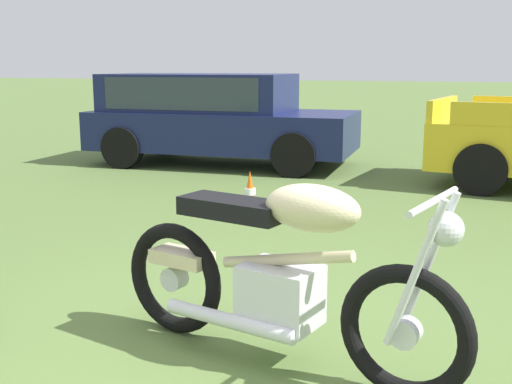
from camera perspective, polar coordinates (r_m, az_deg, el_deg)
motorcycle_cream at (r=3.34m, az=2.23°, el=-7.44°), size 2.05×0.76×1.02m
car_navy at (r=10.17m, az=-4.03°, el=7.20°), size 4.21×2.04×1.43m
traffic_cone at (r=6.62m, az=-0.55°, el=-0.34°), size 0.25×0.25×0.50m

